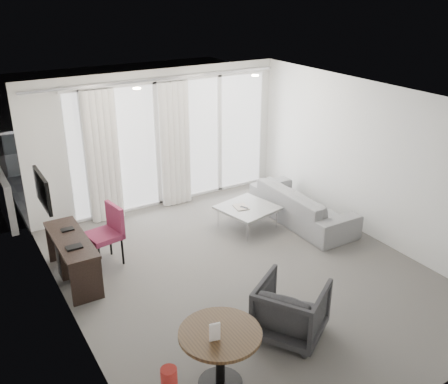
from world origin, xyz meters
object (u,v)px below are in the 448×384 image
desk (73,259)px  rattan_chair_b (205,153)px  desk_chair (104,236)px  sofa (302,205)px  tub_armchair (291,310)px  round_table (220,359)px  rattan_chair_a (149,157)px  coffee_table (247,217)px

desk → rattan_chair_b: (3.91, 3.15, 0.04)m
desk_chair → rattan_chair_b: (3.38, 2.95, -0.10)m
desk_chair → sofa: size_ratio=0.43×
tub_armchair → sofa: tub_armchair is taller
round_table → tub_armchair: size_ratio=1.09×
round_table → sofa: round_table is taller
sofa → rattan_chair_a: 3.99m
tub_armchair → rattan_chair_b: bearing=-51.2°
desk_chair → round_table: 3.10m
desk → desk_chair: desk_chair is taller
desk → tub_armchair: tub_armchair is taller
tub_armchair → desk_chair: bearing=-5.7°
coffee_table → rattan_chair_a: size_ratio=1.20×
coffee_table → rattan_chair_b: rattan_chair_b is taller
round_table → coffee_table: (2.31, 2.99, -0.15)m
rattan_chair_a → rattan_chair_b: size_ratio=0.99×
desk → sofa: size_ratio=0.66×
desk_chair → round_table: bearing=-94.9°
desk_chair → sofa: bearing=-15.7°
coffee_table → sofa: (1.00, -0.29, 0.12)m
desk → desk_chair: size_ratio=1.53×
desk → coffee_table: 3.09m
rattan_chair_b → rattan_chair_a: bearing=170.2°
desk → rattan_chair_b: size_ratio=1.93×
round_table → coffee_table: bearing=52.4°
sofa → round_table: bearing=129.3°
desk_chair → sofa: (3.55, -0.38, -0.15)m
tub_armchair → rattan_chair_b: 6.09m
desk → desk_chair: (0.54, 0.19, 0.13)m
sofa → rattan_chair_a: rattan_chair_a is taller
coffee_table → rattan_chair_b: (0.83, 3.05, 0.17)m
round_table → rattan_chair_a: rattan_chair_a is taller
coffee_table → rattan_chair_a: (-0.41, 3.45, 0.17)m
desk → rattan_chair_a: 4.44m
desk_chair → sofa: 3.57m
coffee_table → rattan_chair_a: bearing=96.8°
desk_chair → coffee_table: 2.57m
desk_chair → coffee_table: size_ratio=1.06×
desk → round_table: round_table is taller
desk → round_table: size_ratio=1.64×
round_table → rattan_chair_a: (1.89, 6.44, 0.02)m
tub_armchair → rattan_chair_a: rattan_chair_a is taller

